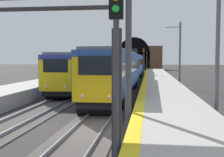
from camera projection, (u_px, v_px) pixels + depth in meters
ground_plane at (88, 132)px, 13.82m from camera, size 320.00×320.00×0.00m
platform_right at (175, 123)px, 13.27m from camera, size 112.00×3.77×1.08m
platform_right_edge_strip at (139, 110)px, 13.44m from camera, size 112.00×0.50×0.01m
track_main_line at (88, 131)px, 13.81m from camera, size 160.00×2.75×0.21m
track_adjacent_line at (3, 128)px, 14.36m from camera, size 160.00×2.88×0.21m
train_main_approaching at (131, 66)px, 46.16m from camera, size 60.44×3.13×5.06m
train_adjacent_platform at (102, 67)px, 43.54m from camera, size 42.26×3.15×4.88m
railway_signal_near at (116, 63)px, 7.89m from camera, size 0.39×0.38×5.55m
railway_signal_mid at (144, 62)px, 43.64m from camera, size 0.39×0.38×5.08m
railway_signal_far at (147, 59)px, 89.06m from camera, size 0.39×0.38×5.54m
overhead_signal_gantry at (40, 26)px, 13.35m from camera, size 0.70×8.37×6.52m
tunnel_portal at (134, 58)px, 95.05m from camera, size 3.01×18.03×10.36m
catenary_mast_near at (180, 55)px, 33.39m from camera, size 0.22×1.74×7.64m
catenary_mast_far at (217, 44)px, 14.87m from camera, size 0.22×1.89×8.23m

